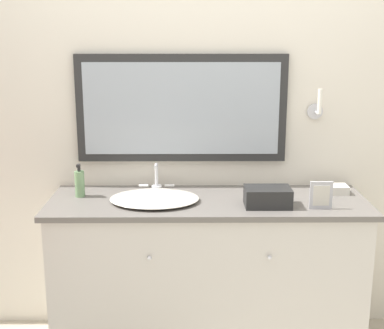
{
  "coord_description": "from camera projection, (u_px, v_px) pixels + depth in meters",
  "views": [
    {
      "loc": [
        -0.11,
        -2.48,
        1.8
      ],
      "look_at": [
        -0.09,
        0.32,
        1.1
      ],
      "focal_mm": 50.0,
      "sensor_mm": 36.0,
      "label": 1
    }
  ],
  "objects": [
    {
      "name": "vanity_counter",
      "position": [
        207.0,
        274.0,
        3.04
      ],
      "size": [
        1.75,
        0.57,
        0.9
      ],
      "color": "beige",
      "rests_on": "ground_plane"
    },
    {
      "name": "picture_frame",
      "position": [
        321.0,
        195.0,
        2.76
      ],
      "size": [
        0.12,
        0.01,
        0.15
      ],
      "color": "#B2B2B7",
      "rests_on": "vanity_counter"
    },
    {
      "name": "wall_back",
      "position": [
        206.0,
        122.0,
        3.14
      ],
      "size": [
        8.0,
        0.18,
        2.55
      ],
      "color": "silver",
      "rests_on": "ground_plane"
    },
    {
      "name": "hand_towel_near_sink",
      "position": [
        334.0,
        189.0,
        3.05
      ],
      "size": [
        0.16,
        0.1,
        0.05
      ],
      "color": "silver",
      "rests_on": "vanity_counter"
    },
    {
      "name": "sink_basin",
      "position": [
        155.0,
        198.0,
        2.91
      ],
      "size": [
        0.49,
        0.42,
        0.17
      ],
      "color": "silver",
      "rests_on": "vanity_counter"
    },
    {
      "name": "appliance_box",
      "position": [
        268.0,
        197.0,
        2.82
      ],
      "size": [
        0.24,
        0.16,
        0.1
      ],
      "color": "black",
      "rests_on": "vanity_counter"
    },
    {
      "name": "soap_bottle",
      "position": [
        80.0,
        183.0,
        2.97
      ],
      "size": [
        0.05,
        0.06,
        0.19
      ],
      "color": "#709966",
      "rests_on": "vanity_counter"
    }
  ]
}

